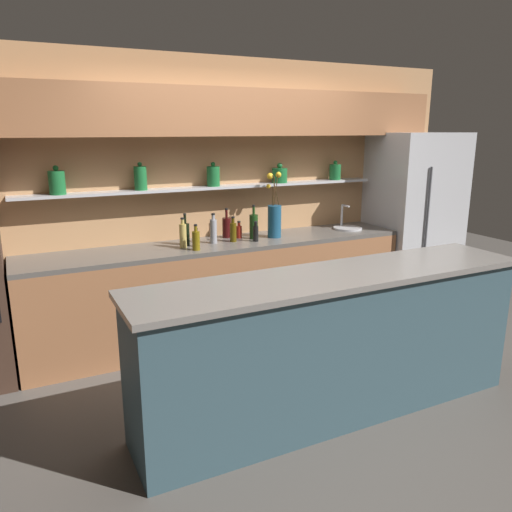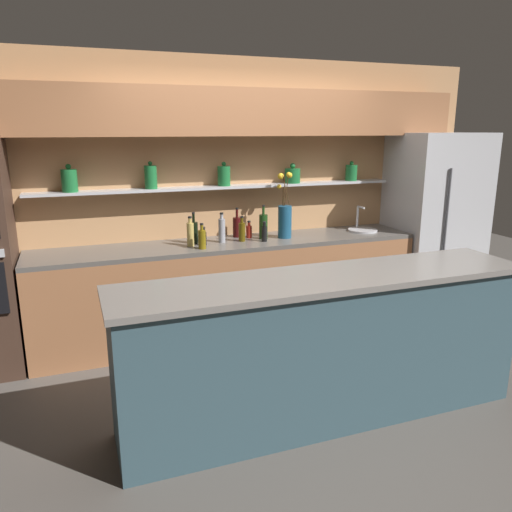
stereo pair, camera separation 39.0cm
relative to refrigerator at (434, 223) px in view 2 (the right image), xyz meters
name	(u,v)px [view 2 (the right image)]	position (x,y,z in m)	size (l,w,h in m)	color
ground_plane	(301,391)	(-2.14, -1.20, -0.95)	(12.00, 12.00, 0.00)	#4C4742
back_wall_unit	(236,171)	(-2.14, 0.33, 0.60)	(5.20, 0.44, 2.60)	tan
back_counter_unit	(232,289)	(-2.29, 0.04, -0.49)	(3.63, 0.62, 0.92)	#99603D
island_counter	(325,348)	(-2.14, -1.56, -0.44)	(2.84, 0.61, 1.02)	#334C56
refrigerator	(434,223)	(0.00, 0.00, 0.00)	(0.92, 0.73, 1.91)	#B7B7BC
flower_vase	(285,218)	(-1.75, 0.03, 0.16)	(0.14, 0.14, 0.63)	navy
sink_fixture	(362,229)	(-0.87, 0.05, -0.01)	(0.30, 0.30, 0.25)	#B7B7BC
bottle_spirit_0	(190,234)	(-2.69, 0.00, 0.08)	(0.06, 0.06, 0.27)	tan
bottle_wine_1	(237,227)	(-2.17, 0.23, 0.07)	(0.08, 0.08, 0.29)	#380C0C
bottle_oil_2	(202,239)	(-2.62, -0.14, 0.06)	(0.07, 0.07, 0.23)	brown
bottle_wine_3	(263,226)	(-1.96, 0.06, 0.09)	(0.08, 0.08, 0.33)	#193814
bottle_spirit_4	(222,230)	(-2.38, 0.05, 0.09)	(0.06, 0.06, 0.28)	gray
bottle_sauce_5	(264,233)	(-2.00, -0.05, 0.05)	(0.05, 0.05, 0.19)	black
bottle_wine_6	(194,232)	(-2.63, 0.10, 0.07)	(0.07, 0.07, 0.29)	black
bottle_sauce_7	(204,238)	(-2.57, -0.01, 0.04)	(0.05, 0.05, 0.17)	black
bottle_sauce_8	(249,231)	(-2.08, 0.14, 0.03)	(0.05, 0.05, 0.17)	maroon
bottle_oil_9	(242,231)	(-2.19, 0.03, 0.06)	(0.06, 0.06, 0.24)	#47380A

